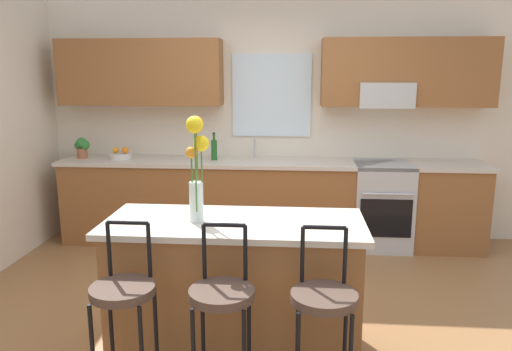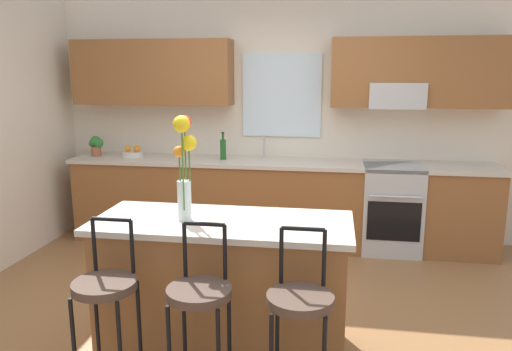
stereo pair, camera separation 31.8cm
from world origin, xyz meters
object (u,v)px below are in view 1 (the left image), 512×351
at_px(flower_vase, 196,161).
at_px(bar_stool_middle, 222,302).
at_px(potted_plant_small, 82,147).
at_px(oven_range, 381,205).
at_px(bottle_olive_oil, 214,149).
at_px(bar_stool_near, 124,298).
at_px(fruit_bowl_oranges, 121,155).
at_px(kitchen_island, 235,286).
at_px(bar_stool_far, 324,305).

bearing_deg(flower_vase, bar_stool_middle, -66.35).
distance_m(bar_stool_middle, potted_plant_small, 3.40).
relative_size(oven_range, bottle_olive_oil, 3.07).
relative_size(bar_stool_near, fruit_bowl_oranges, 4.34).
relative_size(kitchen_island, bar_stool_far, 1.61).
distance_m(bar_stool_near, bar_stool_far, 1.10).
xyz_separation_m(kitchen_island, potted_plant_small, (-1.96, 2.18, 0.59)).
bearing_deg(bottle_olive_oil, flower_vase, -83.35).
distance_m(bar_stool_middle, bar_stool_far, 0.55).
bearing_deg(kitchen_island, oven_range, 58.63).
relative_size(oven_range, bar_stool_far, 0.88).
relative_size(bar_stool_middle, fruit_bowl_oranges, 4.34).
bearing_deg(oven_range, flower_vase, -125.08).
xyz_separation_m(kitchen_island, fruit_bowl_oranges, (-1.53, 2.18, 0.50)).
height_order(bar_stool_far, potted_plant_small, potted_plant_small).
bearing_deg(potted_plant_small, bar_stool_far, -47.53).
relative_size(bar_stool_middle, potted_plant_small, 4.57).
bearing_deg(bar_stool_far, fruit_bowl_oranges, 127.12).
relative_size(oven_range, kitchen_island, 0.55).
bearing_deg(oven_range, bar_stool_near, -124.42).
xyz_separation_m(bar_stool_middle, flower_vase, (-0.23, 0.52, 0.68)).
relative_size(bar_stool_middle, bar_stool_far, 1.00).
xyz_separation_m(bar_stool_near, flower_vase, (0.32, 0.52, 0.68)).
bearing_deg(fruit_bowl_oranges, bottle_olive_oil, 0.00).
distance_m(oven_range, flower_vase, 2.82).
relative_size(bar_stool_far, potted_plant_small, 4.57).
bearing_deg(potted_plant_small, bar_stool_near, -62.78).
bearing_deg(bar_stool_far, bar_stool_middle, 180.00).
relative_size(bar_stool_middle, flower_vase, 1.53).
xyz_separation_m(fruit_bowl_oranges, bottle_olive_oil, (1.04, 0.00, 0.08)).
distance_m(kitchen_island, bar_stool_middle, 0.59).
bearing_deg(oven_range, bar_stool_far, -105.69).
bearing_deg(oven_range, fruit_bowl_oranges, 179.50).
distance_m(flower_vase, bottle_olive_oil, 2.25).
xyz_separation_m(oven_range, fruit_bowl_oranges, (-2.84, 0.02, 0.50)).
relative_size(kitchen_island, fruit_bowl_oranges, 6.99).
relative_size(kitchen_island, potted_plant_small, 7.36).
height_order(bar_stool_middle, bar_stool_far, same).
bearing_deg(oven_range, bar_stool_middle, -115.78).
xyz_separation_m(bar_stool_middle, bar_stool_far, (0.55, 0.00, 0.00)).
height_order(kitchen_island, fruit_bowl_oranges, fruit_bowl_oranges).
height_order(kitchen_island, bar_stool_far, bar_stool_far).
distance_m(bar_stool_far, bottle_olive_oil, 2.96).
height_order(oven_range, fruit_bowl_oranges, fruit_bowl_oranges).
xyz_separation_m(kitchen_island, flower_vase, (-0.23, -0.04, 0.85)).
bearing_deg(kitchen_island, bottle_olive_oil, 102.62).
distance_m(bar_stool_middle, fruit_bowl_oranges, 3.16).
distance_m(oven_range, potted_plant_small, 3.33).
height_order(kitchen_island, bottle_olive_oil, bottle_olive_oil).
bearing_deg(kitchen_island, flower_vase, -169.61).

